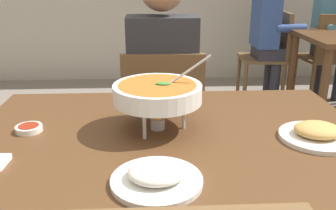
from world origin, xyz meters
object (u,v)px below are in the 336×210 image
at_px(curry_bowl, 157,93).
at_px(patron_bg_middle, 334,27).
at_px(rice_plate, 157,176).
at_px(chair_bg_middle, 329,53).
at_px(chair_bg_left, 272,51).
at_px(sauce_dish, 29,128).
at_px(patron_bg_left, 269,28).
at_px(dining_table_main, 170,162).
at_px(chair_diner_main, 163,120).
at_px(diner_main, 162,77).
at_px(appetizer_plate, 317,133).

xyz_separation_m(curry_bowl, patron_bg_middle, (1.83, 2.46, -0.15)).
relative_size(rice_plate, chair_bg_middle, 0.27).
relative_size(chair_bg_left, chair_bg_middle, 1.00).
relative_size(curry_bowl, sauce_dish, 3.69).
xyz_separation_m(curry_bowl, patron_bg_left, (1.15, 2.42, -0.15)).
height_order(dining_table_main, rice_plate, rice_plate).
bearing_deg(chair_bg_left, rice_plate, -113.59).
relative_size(chair_bg_middle, patron_bg_middle, 0.69).
bearing_deg(patron_bg_middle, chair_bg_left, 179.16).
bearing_deg(chair_diner_main, chair_bg_middle, 43.87).
height_order(diner_main, sauce_dish, diner_main).
distance_m(curry_bowl, rice_plate, 0.37).
bearing_deg(appetizer_plate, patron_bg_left, 75.90).
xyz_separation_m(dining_table_main, diner_main, (0.00, 0.78, 0.09)).
distance_m(rice_plate, chair_bg_left, 3.09).
xyz_separation_m(sauce_dish, chair_bg_left, (1.66, 2.47, -0.27)).
distance_m(chair_bg_left, patron_bg_middle, 0.65).
bearing_deg(chair_bg_left, sauce_dish, -123.89).
height_order(appetizer_plate, chair_bg_left, chair_bg_left).
relative_size(diner_main, rice_plate, 5.46).
xyz_separation_m(chair_bg_left, patron_bg_middle, (0.61, -0.01, 0.24)).
xyz_separation_m(diner_main, chair_bg_left, (1.18, 1.74, -0.24)).
bearing_deg(appetizer_plate, patron_bg_middle, 63.00).
height_order(curry_bowl, patron_bg_middle, patron_bg_middle).
bearing_deg(diner_main, chair_diner_main, -90.00).
bearing_deg(dining_table_main, chair_diner_main, 90.00).
relative_size(curry_bowl, chair_bg_left, 0.37).
relative_size(dining_table_main, chair_diner_main, 1.50).
xyz_separation_m(rice_plate, appetizer_plate, (0.53, 0.24, 0.00)).
bearing_deg(dining_table_main, rice_plate, -99.86).
bearing_deg(patron_bg_middle, chair_bg_middle, -119.83).
bearing_deg(rice_plate, chair_bg_left, 66.41).
xyz_separation_m(rice_plate, patron_bg_middle, (1.84, 2.81, -0.04)).
bearing_deg(chair_bg_left, dining_table_main, -115.07).
relative_size(appetizer_plate, patron_bg_middle, 0.18).
relative_size(diner_main, curry_bowl, 3.94).
bearing_deg(patron_bg_middle, sauce_dish, -132.62).
height_order(rice_plate, patron_bg_middle, patron_bg_middle).
bearing_deg(chair_bg_middle, sauce_dish, -133.13).
distance_m(chair_diner_main, patron_bg_left, 2.06).
bearing_deg(curry_bowl, chair_bg_left, 63.73).
xyz_separation_m(chair_bg_left, chair_bg_middle, (0.54, -0.12, 0.00)).
bearing_deg(chair_diner_main, rice_plate, -92.85).
bearing_deg(chair_diner_main, patron_bg_middle, 44.70).
bearing_deg(appetizer_plate, curry_bowl, 167.89).
bearing_deg(chair_bg_middle, patron_bg_middle, 60.17).
bearing_deg(sauce_dish, chair_bg_middle, 46.87).
xyz_separation_m(chair_bg_middle, patron_bg_left, (-0.61, 0.07, 0.24)).
relative_size(chair_diner_main, chair_bg_middle, 1.00).
xyz_separation_m(curry_bowl, chair_bg_left, (1.22, 2.47, -0.38)).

